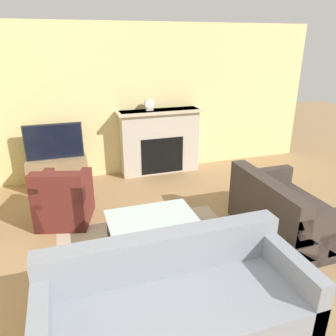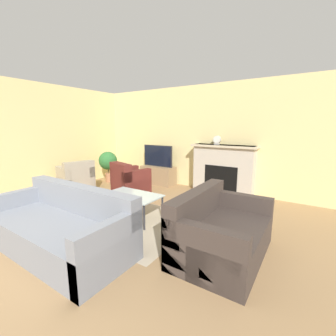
{
  "view_description": "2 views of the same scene",
  "coord_description": "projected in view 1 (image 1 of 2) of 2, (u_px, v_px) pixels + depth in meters",
  "views": [
    {
      "loc": [
        -0.6,
        -1.23,
        2.39
      ],
      "look_at": [
        0.62,
        2.49,
        0.86
      ],
      "focal_mm": 35.0,
      "sensor_mm": 36.0,
      "label": 1
    },
    {
      "loc": [
        2.93,
        -0.81,
        1.67
      ],
      "look_at": [
        0.57,
        2.82,
        0.85
      ],
      "focal_mm": 24.0,
      "sensor_mm": 36.0,
      "label": 2
    }
  ],
  "objects": [
    {
      "name": "fireplace",
      "position": [
        160.0,
        140.0,
        6.18
      ],
      "size": [
        1.59,
        0.39,
        1.21
      ],
      "color": "#BCB2A3",
      "rests_on": "ground_plane"
    },
    {
      "name": "tv_stand",
      "position": [
        58.0,
        173.0,
        5.66
      ],
      "size": [
        1.0,
        0.43,
        0.52
      ],
      "color": "#997A56",
      "rests_on": "ground_plane"
    },
    {
      "name": "wall_back",
      "position": [
        96.0,
        104.0,
        5.78
      ],
      "size": [
        8.49,
        0.06,
        2.7
      ],
      "color": "beige",
      "rests_on": "ground_plane"
    },
    {
      "name": "couch_sectional",
      "position": [
        176.0,
        308.0,
        2.76
      ],
      "size": [
        2.22,
        0.95,
        0.82
      ],
      "color": "gray",
      "rests_on": "ground_plane"
    },
    {
      "name": "mantel_clock",
      "position": [
        149.0,
        104.0,
        5.88
      ],
      "size": [
        0.19,
        0.07,
        0.22
      ],
      "color": "beige",
      "rests_on": "fireplace"
    },
    {
      "name": "armchair_accent",
      "position": [
        64.0,
        202.0,
        4.53
      ],
      "size": [
        0.85,
        0.89,
        0.82
      ],
      "rotation": [
        0.0,
        0.0,
        2.87
      ],
      "color": "#5B231E",
      "rests_on": "ground_plane"
    },
    {
      "name": "couch_loveseat",
      "position": [
        285.0,
        214.0,
        4.24
      ],
      "size": [
        0.95,
        1.45,
        0.82
      ],
      "rotation": [
        0.0,
        0.0,
        1.57
      ],
      "color": "#3D332D",
      "rests_on": "ground_plane"
    },
    {
      "name": "coffee_table",
      "position": [
        151.0,
        218.0,
        3.91
      ],
      "size": [
        1.04,
        0.6,
        0.45
      ],
      "color": "#333338",
      "rests_on": "ground_plane"
    },
    {
      "name": "area_rug",
      "position": [
        154.0,
        252.0,
        3.96
      ],
      "size": [
        2.24,
        1.8,
        0.0
      ],
      "color": "#B7A88E",
      "rests_on": "ground_plane"
    },
    {
      "name": "tv",
      "position": [
        54.0,
        142.0,
        5.45
      ],
      "size": [
        0.94,
        0.06,
        0.6
      ],
      "color": "#232328",
      "rests_on": "tv_stand"
    }
  ]
}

